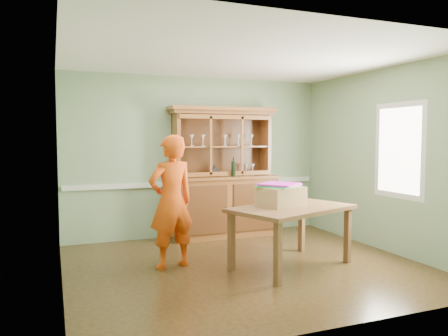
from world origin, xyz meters
name	(u,v)px	position (x,y,z in m)	size (l,w,h in m)	color
floor	(245,266)	(0.00, 0.00, 0.00)	(4.50, 4.50, 0.00)	#4F3619
ceiling	(246,57)	(0.00, 0.00, 2.70)	(4.50, 4.50, 0.00)	white
wall_back	(198,157)	(0.00, 2.00, 1.35)	(4.50, 4.50, 0.00)	gray
wall_left	(59,168)	(-2.25, 0.00, 1.35)	(4.00, 4.00, 0.00)	gray
wall_right	(384,160)	(2.25, 0.00, 1.35)	(4.00, 4.00, 0.00)	gray
wall_front	(341,176)	(0.00, -2.00, 1.35)	(4.50, 4.50, 0.00)	gray
chair_rail	(198,183)	(0.00, 1.98, 0.90)	(4.41, 0.05, 0.08)	silver
framed_map	(60,149)	(-2.23, 0.30, 1.55)	(0.03, 0.60, 0.46)	#331E14
window_panel	(399,150)	(2.23, -0.30, 1.50)	(0.03, 0.96, 1.36)	silver
china_hutch	(223,191)	(0.38, 1.75, 0.77)	(1.86, 0.61, 2.19)	brown
dining_table	(291,214)	(0.55, -0.22, 0.69)	(1.80, 1.43, 0.79)	brown
cardboard_box	(281,196)	(0.45, -0.13, 0.91)	(0.54, 0.43, 0.25)	tan
kite_stack	(279,185)	(0.43, -0.12, 1.06)	(0.62, 0.62, 0.04)	green
person	(171,202)	(-0.91, 0.30, 0.86)	(0.63, 0.41, 1.72)	#EF4E0F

